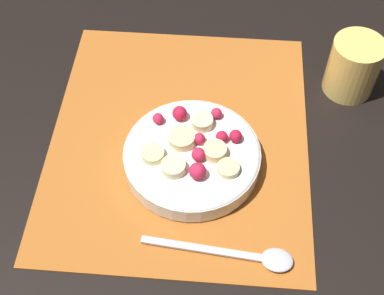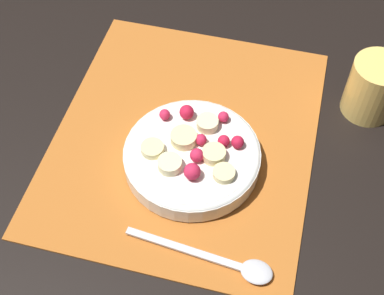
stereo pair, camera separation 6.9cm
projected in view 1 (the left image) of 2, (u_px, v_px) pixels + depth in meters
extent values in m
plane|color=black|center=(180.00, 139.00, 0.75)|extent=(3.00, 3.00, 0.00)
cube|color=#B26023|center=(180.00, 137.00, 0.75)|extent=(0.42, 0.36, 0.01)
cylinder|color=silver|center=(192.00, 158.00, 0.71)|extent=(0.18, 0.18, 0.03)
torus|color=silver|center=(192.00, 153.00, 0.70)|extent=(0.18, 0.18, 0.01)
cylinder|color=white|center=(192.00, 151.00, 0.70)|extent=(0.16, 0.16, 0.00)
cylinder|color=beige|center=(182.00, 139.00, 0.70)|extent=(0.05, 0.05, 0.01)
cylinder|color=beige|center=(177.00, 167.00, 0.67)|extent=(0.04, 0.04, 0.01)
cylinder|color=beige|center=(215.00, 151.00, 0.69)|extent=(0.04, 0.04, 0.01)
cylinder|color=beige|center=(202.00, 123.00, 0.71)|extent=(0.03, 0.03, 0.01)
cylinder|color=beige|center=(228.00, 168.00, 0.67)|extent=(0.04, 0.04, 0.01)
cylinder|color=beige|center=(153.00, 154.00, 0.68)|extent=(0.04, 0.04, 0.01)
sphere|color=#D12347|center=(216.00, 113.00, 0.72)|extent=(0.01, 0.01, 0.01)
sphere|color=#D12347|center=(199.00, 139.00, 0.70)|extent=(0.02, 0.02, 0.02)
sphere|color=red|center=(177.00, 113.00, 0.72)|extent=(0.02, 0.02, 0.02)
sphere|color=#D12347|center=(198.00, 171.00, 0.66)|extent=(0.02, 0.02, 0.02)
sphere|color=#D12347|center=(198.00, 154.00, 0.68)|extent=(0.02, 0.02, 0.02)
sphere|color=red|center=(222.00, 137.00, 0.70)|extent=(0.02, 0.02, 0.02)
sphere|color=#D12347|center=(158.00, 120.00, 0.71)|extent=(0.01, 0.01, 0.01)
sphere|color=red|center=(236.00, 136.00, 0.70)|extent=(0.02, 0.02, 0.02)
cube|color=silver|center=(201.00, 249.00, 0.64)|extent=(0.02, 0.15, 0.00)
ellipsoid|color=silver|center=(277.00, 260.00, 0.63)|extent=(0.03, 0.04, 0.01)
cylinder|color=#F4CC66|center=(353.00, 67.00, 0.77)|extent=(0.07, 0.07, 0.09)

